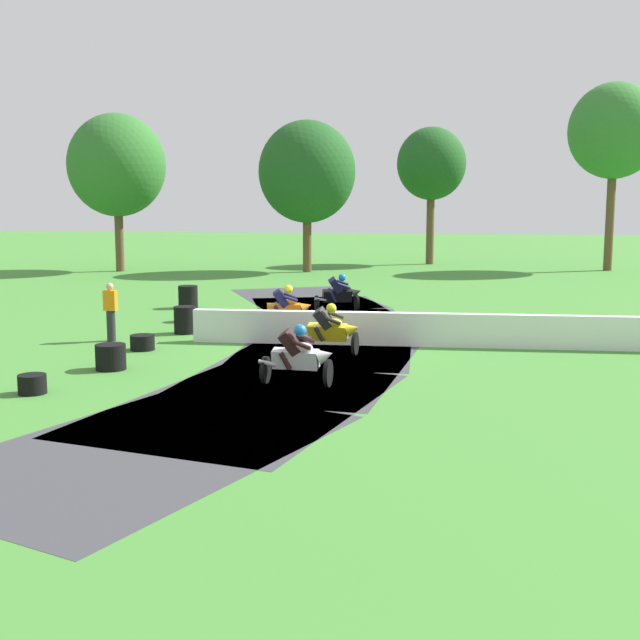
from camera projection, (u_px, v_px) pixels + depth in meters
ground_plane at (328, 344)px, 23.07m from camera, size 120.00×120.00×0.00m
track_asphalt at (296, 343)px, 23.17m from camera, size 8.07×27.90×0.01m
safety_barrier at (506, 331)px, 22.44m from camera, size 17.02×0.43×0.90m
motorcycle_lead_white at (299, 356)px, 18.02m from camera, size 1.70×0.88×1.43m
motorcycle_chase_yellow at (330, 330)px, 21.49m from camera, size 1.70×0.92×1.43m
motorcycle_trailing_orange at (286, 308)px, 25.26m from camera, size 1.69×0.95×1.42m
motorcycle_fourth_black at (339, 294)px, 28.94m from camera, size 1.73×1.13×1.43m
tire_stack_near at (32, 384)px, 17.41m from camera, size 0.58×0.58×0.40m
tire_stack_mid_a at (111, 357)px, 19.74m from camera, size 0.71×0.71×0.60m
tire_stack_mid_b at (142, 342)px, 22.17m from camera, size 0.64×0.64×0.40m
tire_stack_far at (185, 320)px, 24.71m from camera, size 0.64×0.64×0.80m
tire_stack_extra_a at (186, 316)px, 26.95m from camera, size 0.57×0.57×0.40m
tire_stack_extra_b at (188, 297)px, 30.06m from camera, size 0.69×0.69×0.80m
track_marshal at (111, 312)px, 23.41m from camera, size 0.34×0.24×1.63m
tree_far_left at (431, 164)px, 47.23m from camera, size 3.86×3.86×7.67m
tree_far_right at (307, 172)px, 42.67m from camera, size 4.91×4.91×7.67m
tree_mid_rise at (117, 165)px, 43.04m from camera, size 4.98×4.98×8.05m
tree_behind_barrier at (614, 131)px, 43.13m from camera, size 4.66×4.66×9.63m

